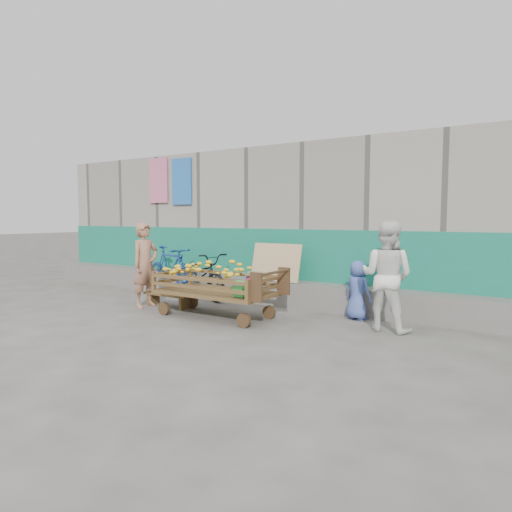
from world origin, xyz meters
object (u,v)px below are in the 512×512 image
Objects in this scene: bench at (169,297)px; bicycle_blue at (171,270)px; banana_cart at (214,279)px; bicycle_dark at (201,275)px; vendor_man at (145,265)px; woman at (387,276)px; child at (357,290)px.

bicycle_blue is (-0.91, 1.00, 0.33)m from bench.
banana_cart is 2.44m from bicycle_blue.
bicycle_dark is (-0.08, 1.00, 0.28)m from bench.
woman is at bearing -78.61° from vendor_man.
bicycle_blue is (-2.12, 1.20, -0.10)m from banana_cart.
banana_cart reaches higher than bench.
vendor_man is at bearing -142.18° from bicycle_blue.
bicycle_dark is at bearing -10.41° from vendor_man.
bicycle_dark is 0.83m from bicycle_blue.
vendor_man reaches higher than banana_cart.
child is (3.24, 0.89, 0.29)m from bench.
bicycle_blue is (-4.75, 0.54, -0.28)m from woman.
banana_cart is at bearing -9.61° from bench.
vendor_man is (-0.35, -0.22, 0.58)m from bench.
woman is at bearing 159.10° from child.
bench is at bearing 30.30° from child.
child is 4.15m from bicycle_blue.
bench is at bearing -155.55° from bicycle_dark.
bicycle_blue is at bearing 150.38° from banana_cart.
vendor_man is 0.97× the size of woman.
banana_cart is 2.25× the size of child.
woman reaches higher than vendor_man.
bicycle_blue is at bearing 26.72° from vendor_man.
vendor_man is at bearing -147.34° from bench.
child is 3.32m from bicycle_dark.
bench is 0.71m from vendor_man.
child is at bearing -78.28° from bicycle_blue.
bicycle_blue is at bearing -2.37° from woman.
banana_cart is at bearing -113.10° from bicycle_dark.
bicycle_dark is (-3.32, 0.11, -0.01)m from child.
bicycle_blue is at bearing 13.45° from child.
bench is at bearing 10.93° from woman.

